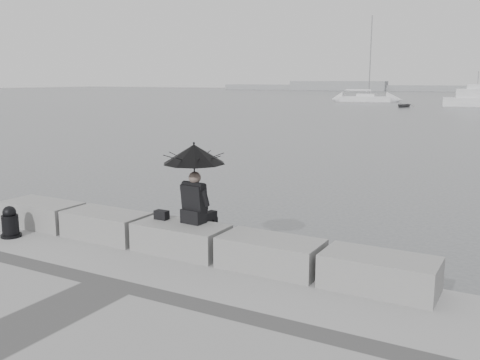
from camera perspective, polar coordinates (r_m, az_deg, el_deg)
The scene contains 11 objects.
ground at distance 9.82m, azimuth -4.67°, elevation -9.74°, with size 360.00×360.00×0.00m, color #4B4E51.
stone_block_far_left at distance 11.49m, azimuth -20.28°, elevation -3.43°, with size 1.60×0.80×0.50m, color gray.
stone_block_left at distance 10.28m, azimuth -14.07°, elevation -4.70°, with size 1.60×0.80×0.50m, color gray.
stone_block_centre at distance 9.23m, azimuth -6.30°, elevation -6.20°, with size 1.60×0.80×0.50m, color gray.
stone_block_right at distance 8.40m, azimuth 3.28°, elevation -7.88°, with size 1.60×0.80×0.50m, color gray.
stone_block_far_right at distance 7.85m, azimuth 14.65°, elevation -9.58°, with size 1.60×0.80×0.50m, color gray.
seated_person at distance 9.05m, azimuth -4.95°, elevation 1.48°, with size 1.07×1.07×1.39m.
bag at distance 9.50m, azimuth -8.36°, elevation -3.70°, with size 0.25×0.14×0.16m, color black.
mooring_bollard at distance 10.91m, azimuth -23.30°, elevation -4.36°, with size 0.38×0.38×0.60m.
sailboat_left at distance 85.27m, azimuth 13.23°, elevation 8.49°, with size 7.95×3.91×12.90m.
dinghy at distance 69.74m, azimuth 17.03°, elevation 7.65°, with size 2.99×1.26×0.51m, color slate.
Camera 1 is at (5.17, -7.62, 3.43)m, focal length 40.00 mm.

